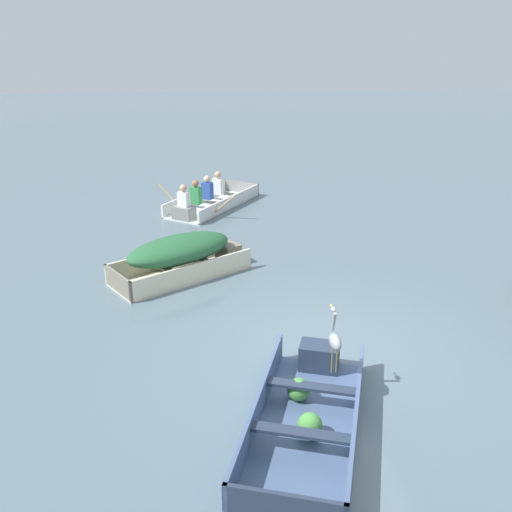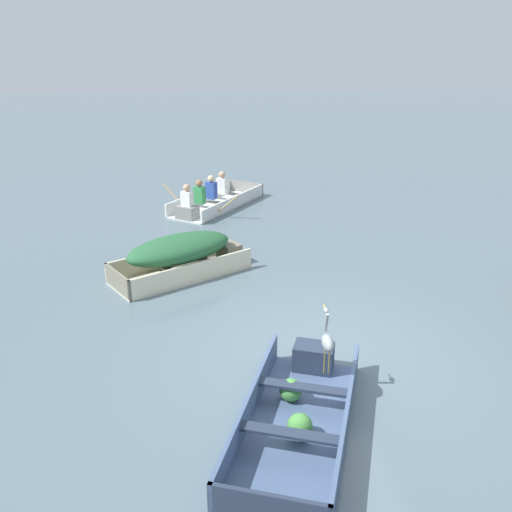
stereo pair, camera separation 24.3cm
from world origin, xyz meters
TOP-DOWN VIEW (x-y plane):
  - ground_plane at (0.00, 0.00)m, footprint 80.00×80.00m
  - dinghy_slate_blue_foreground at (-0.66, -1.52)m, footprint 2.16×3.24m
  - skiff_cream_mid_moored at (-2.15, 3.18)m, footprint 2.81×2.26m
  - rowboat_white_with_crew at (-1.43, 7.64)m, footprint 2.83×3.18m
  - heron_on_dinghy at (-0.24, -1.10)m, footprint 0.14×0.45m

SIDE VIEW (x-z plane):
  - ground_plane at x=0.00m, z-range 0.00..0.00m
  - dinghy_slate_blue_foreground at x=-0.66m, z-range -0.06..0.35m
  - rowboat_white_with_crew at x=-1.43m, z-range -0.23..0.69m
  - skiff_cream_mid_moored at x=-2.15m, z-range 0.06..0.88m
  - heron_on_dinghy at x=-0.24m, z-range 0.45..1.29m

